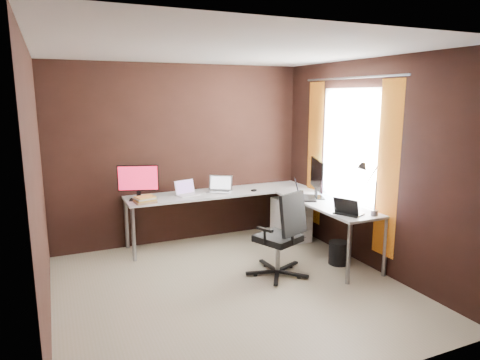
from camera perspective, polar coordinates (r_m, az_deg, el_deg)
name	(u,v)px	position (r m, az deg, el deg)	size (l,w,h in m)	color
room	(257,170)	(4.61, 2.35, 1.31)	(3.60, 3.60, 2.50)	gray
desk	(258,200)	(5.80, 2.48, -2.66)	(2.65, 2.25, 0.73)	silver
drawer_pedestal	(291,220)	(6.27, 6.82, -5.26)	(0.42, 0.50, 0.60)	silver
monitor_left	(138,180)	(5.69, -13.42, -0.05)	(0.51, 0.22, 0.46)	black
monitor_right	(317,176)	(5.72, 10.20, 0.49)	(0.26, 0.60, 0.52)	black
laptop_white	(187,192)	(5.89, -7.12, -1.58)	(0.34, 0.28, 0.20)	silver
laptop_silver	(220,188)	(6.05, -2.69, -1.12)	(0.41, 0.38, 0.22)	silver
laptop_black_big	(302,194)	(5.70, 8.28, -1.92)	(0.42, 0.47, 0.26)	black
laptop_black_small	(348,211)	(5.04, 14.16, -4.01)	(0.32, 0.36, 0.20)	black
book_stack	(145,200)	(5.56, -12.54, -2.58)	(0.29, 0.25, 0.08)	#A37B58
mouse_left	(146,201)	(5.57, -12.41, -2.78)	(0.09, 0.06, 0.03)	black
mouse_corner	(254,190)	(6.06, 1.86, -1.38)	(0.09, 0.06, 0.04)	black
desk_lamp	(368,182)	(5.02, 16.67, -0.27)	(0.19, 0.23, 0.61)	slate
office_chair	(280,251)	(5.04, 5.38, -9.42)	(0.57, 0.60, 1.01)	black
wastebasket	(339,253)	(5.54, 13.01, -9.44)	(0.25, 0.25, 0.28)	black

